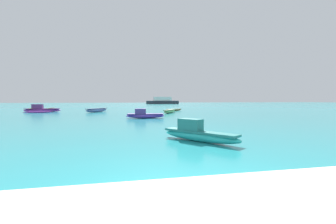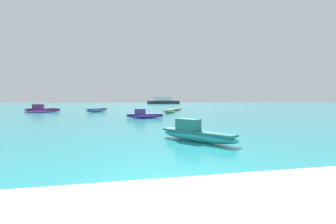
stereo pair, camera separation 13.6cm
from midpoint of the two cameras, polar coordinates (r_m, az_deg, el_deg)
ground_plane at (r=3.36m, az=7.55°, el=-23.59°), size 240.00×240.00×0.00m
moored_boat_0 at (r=30.16m, az=1.39°, el=0.55°), size 2.65×2.07×0.29m
moored_boat_1 at (r=28.93m, az=-17.77°, el=0.49°), size 2.57×3.36×0.48m
moored_boat_2 at (r=31.38m, az=-29.55°, el=0.53°), size 4.19×3.27×0.98m
moored_boat_3 at (r=8.28m, az=7.07°, el=-5.44°), size 2.30×2.93×0.80m
moored_boat_4 at (r=18.59m, az=-6.21°, el=-0.71°), size 3.22×1.10×0.79m
moored_boat_5 at (r=25.60m, az=0.28°, el=0.22°), size 2.26×3.27×0.39m
distant_ferry at (r=82.59m, az=-1.47°, el=2.79°), size 11.76×2.59×2.59m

